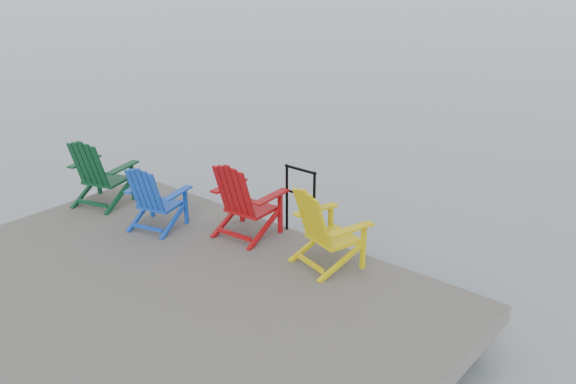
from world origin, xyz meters
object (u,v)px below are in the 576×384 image
Objects in this scene: chair_red at (244,199)px; chair_yellow at (325,227)px; chair_green at (99,171)px; chair_blue at (154,196)px; handrail at (300,195)px.

chair_red reaches higher than chair_yellow.
chair_green is 0.99× the size of chair_red.
chair_blue is at bearing -17.81° from chair_green.
chair_red is 1.04× the size of chair_yellow.
chair_blue is at bearing -149.21° from chair_yellow.
handrail is 3.00m from chair_green.
chair_yellow is (0.74, -0.47, -0.05)m from handrail.
chair_blue is (1.25, -0.02, -0.05)m from chair_green.
handrail is 0.91× the size of chair_green.
chair_blue is 1.21m from chair_red.
chair_green is 1.12× the size of chair_blue.
handrail is 1.01× the size of chair_blue.
handrail is 0.93× the size of chair_yellow.
chair_red is at bearing 14.18° from chair_blue.
chair_green reaches higher than handrail.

